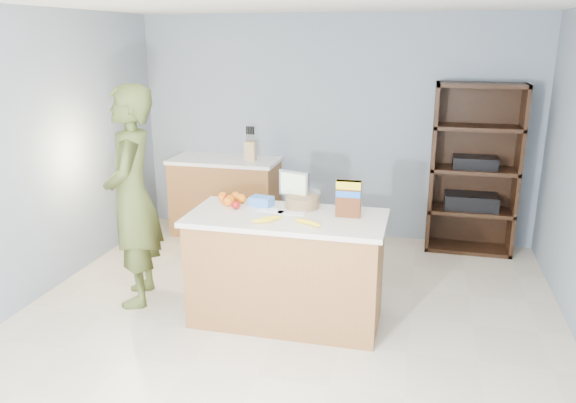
% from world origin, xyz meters
% --- Properties ---
extents(floor, '(4.50, 5.00, 0.02)m').
position_xyz_m(floor, '(0.00, 0.00, 0.00)').
color(floor, beige).
rests_on(floor, ground).
extents(walls, '(4.52, 5.02, 2.51)m').
position_xyz_m(walls, '(0.00, 0.00, 1.65)').
color(walls, gray).
rests_on(walls, ground).
extents(counter_peninsula, '(1.56, 0.76, 0.90)m').
position_xyz_m(counter_peninsula, '(0.00, 0.30, 0.42)').
color(counter_peninsula, brown).
rests_on(counter_peninsula, ground).
extents(back_cabinet, '(1.24, 0.62, 0.90)m').
position_xyz_m(back_cabinet, '(-1.20, 2.20, 0.45)').
color(back_cabinet, brown).
rests_on(back_cabinet, ground).
extents(shelving_unit, '(0.90, 0.40, 1.80)m').
position_xyz_m(shelving_unit, '(1.55, 2.35, 0.86)').
color(shelving_unit, black).
rests_on(shelving_unit, ground).
extents(person, '(0.66, 0.80, 1.89)m').
position_xyz_m(person, '(-1.36, 0.35, 0.94)').
color(person, '#465323').
rests_on(person, ground).
extents(knife_block, '(0.12, 0.10, 0.31)m').
position_xyz_m(knife_block, '(-0.88, 2.17, 1.02)').
color(knife_block, tan).
rests_on(knife_block, back_cabinet).
extents(envelopes, '(0.40, 0.16, 0.00)m').
position_xyz_m(envelopes, '(-0.06, 0.38, 0.90)').
color(envelopes, white).
rests_on(envelopes, counter_peninsula).
extents(bananas, '(0.55, 0.19, 0.04)m').
position_xyz_m(bananas, '(0.05, 0.12, 0.92)').
color(bananas, yellow).
rests_on(bananas, counter_peninsula).
extents(apples, '(0.20, 0.20, 0.07)m').
position_xyz_m(apples, '(-0.51, 0.43, 0.94)').
color(apples, maroon).
rests_on(apples, counter_peninsula).
extents(oranges, '(0.25, 0.24, 0.08)m').
position_xyz_m(oranges, '(-0.54, 0.53, 0.94)').
color(oranges, '#EC5D0E').
rests_on(oranges, counter_peninsula).
extents(blue_carton, '(0.20, 0.16, 0.08)m').
position_xyz_m(blue_carton, '(-0.26, 0.50, 0.94)').
color(blue_carton, blue).
rests_on(blue_carton, counter_peninsula).
extents(salad_bowl, '(0.30, 0.30, 0.13)m').
position_xyz_m(salad_bowl, '(0.07, 0.55, 0.96)').
color(salad_bowl, '#267219').
rests_on(salad_bowl, counter_peninsula).
extents(tv, '(0.28, 0.13, 0.28)m').
position_xyz_m(tv, '(-0.02, 0.63, 1.06)').
color(tv, silver).
rests_on(tv, counter_peninsula).
extents(cereal_box, '(0.19, 0.08, 0.29)m').
position_xyz_m(cereal_box, '(0.47, 0.38, 1.07)').
color(cereal_box, '#592B14').
rests_on(cereal_box, counter_peninsula).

